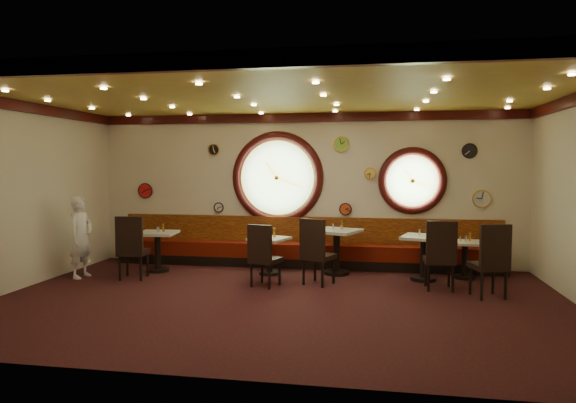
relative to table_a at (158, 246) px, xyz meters
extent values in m
cube|color=black|center=(2.80, -1.78, -0.50)|extent=(9.00, 6.00, 0.00)
cube|color=gold|center=(2.80, -1.78, 2.70)|extent=(9.00, 6.00, 0.02)
cube|color=beige|center=(2.80, 1.22, 1.10)|extent=(9.00, 0.02, 3.20)
cube|color=beige|center=(2.80, -4.78, 1.10)|extent=(9.00, 0.02, 3.20)
cube|color=beige|center=(-1.70, -1.78, 1.10)|extent=(0.02, 6.00, 3.20)
cube|color=#320909|center=(2.80, 1.17, 2.61)|extent=(9.00, 0.10, 0.18)
cube|color=#320909|center=(2.80, -4.73, 2.61)|extent=(9.00, 0.10, 0.18)
cube|color=#320909|center=(-1.65, -1.78, 2.61)|extent=(0.10, 6.00, 0.18)
cube|color=black|center=(2.80, 0.94, -0.40)|extent=(8.00, 0.55, 0.20)
cube|color=#551007|center=(2.80, 0.94, -0.15)|extent=(8.00, 0.55, 0.30)
cube|color=#5B0C07|center=(2.80, 1.16, 0.25)|extent=(8.00, 0.10, 0.55)
cylinder|color=#96C174|center=(2.20, 1.22, 1.35)|extent=(1.66, 0.02, 1.66)
torus|color=#320909|center=(2.20, 1.20, 1.35)|extent=(1.98, 0.18, 1.98)
torus|color=gold|center=(2.20, 1.17, 1.35)|extent=(1.61, 0.03, 1.61)
cylinder|color=#96C174|center=(5.00, 1.22, 1.30)|extent=(1.10, 0.02, 1.10)
torus|color=#320909|center=(5.00, 1.20, 1.30)|extent=(1.38, 0.18, 1.38)
torus|color=gold|center=(5.00, 1.17, 1.30)|extent=(1.09, 0.03, 1.09)
cylinder|color=silver|center=(0.90, 1.18, 0.70)|extent=(0.20, 0.03, 0.20)
cylinder|color=red|center=(-0.80, 1.18, 1.05)|extent=(0.32, 0.03, 0.32)
cylinder|color=black|center=(6.10, 1.18, 1.90)|extent=(0.28, 0.03, 0.28)
cylinder|color=black|center=(0.80, 1.18, 1.95)|extent=(0.24, 0.03, 0.24)
cylinder|color=#86BE3B|center=(3.55, 1.18, 2.05)|extent=(0.30, 0.03, 0.30)
cylinder|color=#FFD354|center=(4.15, 1.18, 1.45)|extent=(0.22, 0.03, 0.22)
cylinder|color=red|center=(3.65, 1.18, 0.70)|extent=(0.24, 0.03, 0.24)
cylinder|color=silver|center=(6.35, 1.18, 0.95)|extent=(0.34, 0.03, 0.34)
cylinder|color=black|center=(0.00, 0.00, -0.47)|extent=(0.45, 0.45, 0.06)
cylinder|color=black|center=(0.00, 0.00, -0.11)|extent=(0.12, 0.12, 0.72)
cube|color=silver|center=(0.00, 0.00, 0.27)|extent=(0.79, 0.79, 0.05)
cylinder|color=black|center=(2.25, 0.11, -0.47)|extent=(0.41, 0.41, 0.06)
cylinder|color=black|center=(2.25, 0.11, -0.15)|extent=(0.11, 0.11, 0.65)
cube|color=silver|center=(2.25, 0.11, 0.20)|extent=(0.84, 0.84, 0.05)
cylinder|color=black|center=(3.54, 0.34, -0.47)|extent=(0.50, 0.50, 0.07)
cylinder|color=black|center=(3.54, 0.34, -0.07)|extent=(0.14, 0.14, 0.80)
cube|color=silver|center=(3.54, 0.34, 0.34)|extent=(1.03, 1.03, 0.06)
cylinder|color=black|center=(5.16, 0.08, -0.47)|extent=(0.47, 0.47, 0.06)
cylinder|color=black|center=(5.16, 0.08, -0.09)|extent=(0.13, 0.13, 0.75)
cube|color=silver|center=(5.16, 0.08, 0.30)|extent=(0.93, 0.93, 0.05)
cylinder|color=black|center=(5.93, 0.38, -0.47)|extent=(0.40, 0.40, 0.05)
cylinder|color=black|center=(5.93, 0.38, -0.16)|extent=(0.11, 0.11, 0.63)
cube|color=silver|center=(5.93, 0.38, 0.17)|extent=(0.64, 0.64, 0.05)
cube|color=black|center=(-0.17, -0.69, -0.01)|extent=(0.55, 0.55, 0.09)
cube|color=black|center=(-0.14, -0.91, 0.36)|extent=(0.50, 0.13, 0.65)
cube|color=black|center=(2.39, -0.87, -0.04)|extent=(0.58, 0.58, 0.08)
cube|color=black|center=(2.33, -1.06, 0.30)|extent=(0.46, 0.20, 0.60)
cube|color=black|center=(3.29, -0.55, -0.01)|extent=(0.66, 0.66, 0.09)
cube|color=black|center=(3.20, -0.75, 0.36)|extent=(0.48, 0.27, 0.65)
cube|color=black|center=(5.36, -0.58, 0.00)|extent=(0.51, 0.51, 0.09)
cube|color=black|center=(5.36, -0.80, 0.37)|extent=(0.50, 0.08, 0.65)
cube|color=black|center=(6.06, -0.99, 0.00)|extent=(0.62, 0.62, 0.09)
cube|color=black|center=(6.12, -1.20, 0.37)|extent=(0.50, 0.20, 0.65)
cylinder|color=silver|center=(-0.04, 0.08, 0.34)|extent=(0.03, 0.03, 0.09)
cylinder|color=silver|center=(2.19, 0.13, 0.26)|extent=(0.03, 0.03, 0.09)
cylinder|color=silver|center=(3.46, 0.43, 0.42)|extent=(0.04, 0.04, 0.10)
cylinder|color=silver|center=(5.08, 0.18, 0.38)|extent=(0.04, 0.04, 0.11)
cylinder|color=silver|center=(0.05, -0.05, 0.34)|extent=(0.04, 0.04, 0.10)
cylinder|color=#BDBCC1|center=(2.23, 0.08, 0.27)|extent=(0.04, 0.04, 0.10)
cylinder|color=silver|center=(3.62, 0.31, 0.42)|extent=(0.03, 0.03, 0.09)
cylinder|color=silver|center=(5.23, 0.06, 0.38)|extent=(0.04, 0.04, 0.11)
cylinder|color=#C58A2E|center=(0.12, 0.03, 0.37)|extent=(0.05, 0.05, 0.16)
cylinder|color=gold|center=(2.33, 0.21, 0.31)|extent=(0.05, 0.05, 0.17)
cylinder|color=gold|center=(3.63, 0.45, 0.46)|extent=(0.05, 0.05, 0.17)
cylinder|color=orange|center=(5.25, 0.19, 0.41)|extent=(0.06, 0.06, 0.18)
cylinder|color=silver|center=(5.84, 0.40, 0.24)|extent=(0.03, 0.03, 0.09)
cylinder|color=silver|center=(5.94, 0.38, 0.25)|extent=(0.04, 0.04, 0.11)
cylinder|color=gold|center=(6.02, 0.45, 0.28)|extent=(0.05, 0.05, 0.16)
imported|color=white|center=(-1.18, -0.77, 0.27)|extent=(0.42, 0.60, 1.54)
camera|label=1|loc=(4.29, -9.53, 1.61)|focal=32.00mm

